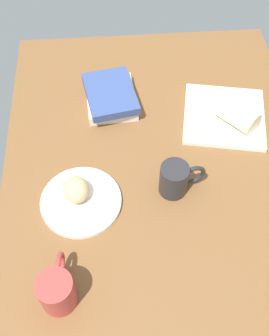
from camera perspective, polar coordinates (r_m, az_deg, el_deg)
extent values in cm
cube|color=brown|center=(123.26, 3.20, 1.84)|extent=(110.00, 90.00, 4.00)
cylinder|color=white|center=(111.81, -7.44, -4.64)|extent=(21.84, 21.84, 1.40)
ellipsoid|color=tan|center=(109.65, -8.17, -3.01)|extent=(8.73, 7.77, 5.85)
cube|color=white|center=(132.29, 12.33, 7.05)|extent=(29.11, 29.11, 1.60)
cylinder|color=silver|center=(132.82, 10.71, 9.06)|extent=(5.22, 5.22, 2.80)
cylinder|color=orange|center=(132.05, 10.78, 9.39)|extent=(4.28, 4.28, 0.40)
cylinder|color=beige|center=(127.64, 14.16, 7.21)|extent=(13.80, 13.35, 7.10)
cube|color=silver|center=(133.72, -3.29, 9.63)|extent=(19.80, 16.44, 3.20)
cube|color=#33477F|center=(131.05, -3.38, 10.29)|extent=(21.90, 17.89, 2.73)
cylinder|color=#B23833|center=(97.48, -10.72, -16.61)|extent=(8.33, 8.33, 10.24)
cylinder|color=olive|center=(93.27, -11.16, -15.71)|extent=(6.83, 6.83, 0.40)
torus|color=#B23833|center=(99.43, -10.29, -13.43)|extent=(7.42, 1.90, 7.34)
cylinder|color=#262628|center=(110.11, 5.47, -1.59)|extent=(7.73, 7.73, 9.84)
cylinder|color=#B47B4B|center=(106.56, 5.66, -0.30)|extent=(6.34, 6.34, 0.40)
torus|color=#262628|center=(111.55, 8.14, -0.96)|extent=(2.53, 7.20, 7.11)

